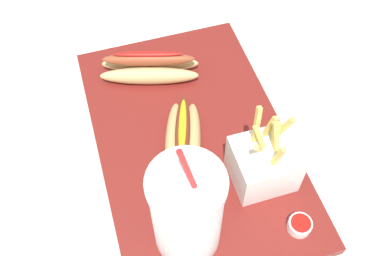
% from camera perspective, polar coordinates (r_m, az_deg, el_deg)
% --- Properties ---
extents(ground_plane, '(2.40, 2.40, 0.02)m').
position_cam_1_polar(ground_plane, '(0.77, -0.00, -2.53)').
color(ground_plane, silver).
extents(food_tray, '(0.49, 0.31, 0.02)m').
position_cam_1_polar(food_tray, '(0.75, -0.00, -1.72)').
color(food_tray, maroon).
rests_on(food_tray, ground_plane).
extents(soda_cup, '(0.10, 0.10, 0.24)m').
position_cam_1_polar(soda_cup, '(0.59, -0.64, -10.63)').
color(soda_cup, white).
rests_on(soda_cup, food_tray).
extents(fries_basket, '(0.08, 0.09, 0.14)m').
position_cam_1_polar(fries_basket, '(0.69, 9.14, -4.45)').
color(fries_basket, white).
rests_on(fries_basket, food_tray).
extents(hot_dog_1, '(0.11, 0.19, 0.06)m').
position_cam_1_polar(hot_dog_1, '(0.82, -5.46, 7.76)').
color(hot_dog_1, '#DBB775').
rests_on(hot_dog_1, food_tray).
extents(hot_dog_2, '(0.16, 0.10, 0.06)m').
position_cam_1_polar(hot_dog_2, '(0.72, -1.18, -1.39)').
color(hot_dog_2, tan).
rests_on(hot_dog_2, food_tray).
extents(ketchup_cup_1, '(0.03, 0.03, 0.02)m').
position_cam_1_polar(ketchup_cup_1, '(0.68, 13.63, -11.98)').
color(ketchup_cup_1, white).
rests_on(ketchup_cup_1, food_tray).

